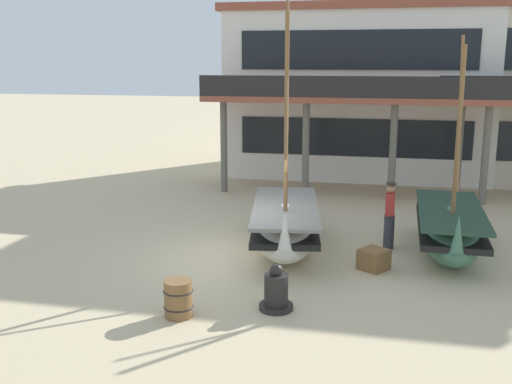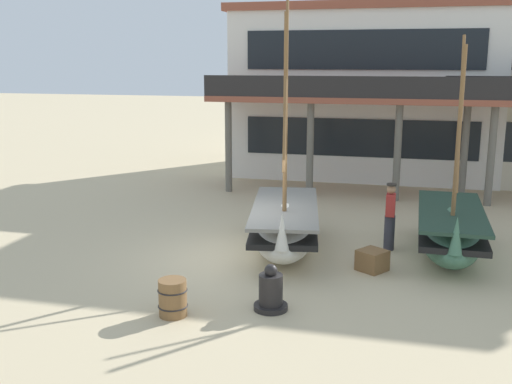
% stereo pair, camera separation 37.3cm
% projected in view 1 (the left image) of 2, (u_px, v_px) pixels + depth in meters
% --- Properties ---
extents(ground_plane, '(120.00, 120.00, 0.00)m').
position_uv_depth(ground_plane, '(247.00, 258.00, 14.24)').
color(ground_plane, '#CCB78E').
extents(fishing_boat_near_left, '(2.26, 4.54, 6.29)m').
position_uv_depth(fishing_boat_near_left, '(285.00, 225.00, 14.69)').
color(fishing_boat_near_left, silver).
rests_on(fishing_boat_near_left, ground).
extents(fishing_boat_centre_large, '(1.57, 4.27, 5.19)m').
position_uv_depth(fishing_boat_centre_large, '(449.00, 229.00, 14.35)').
color(fishing_boat_centre_large, '#427056').
rests_on(fishing_boat_centre_large, ground).
extents(fisherman_by_hull, '(0.26, 0.37, 1.68)m').
position_uv_depth(fisherman_by_hull, '(390.00, 216.00, 14.76)').
color(fisherman_by_hull, '#33333D').
rests_on(fisherman_by_hull, ground).
extents(capstan_winch, '(0.65, 0.65, 0.90)m').
position_uv_depth(capstan_winch, '(276.00, 292.00, 11.24)').
color(capstan_winch, black).
rests_on(capstan_winch, ground).
extents(wooden_barrel, '(0.56, 0.56, 0.70)m').
position_uv_depth(wooden_barrel, '(178.00, 299.00, 10.93)').
color(wooden_barrel, brown).
rests_on(wooden_barrel, ground).
extents(cargo_crate, '(0.79, 0.79, 0.47)m').
position_uv_depth(cargo_crate, '(374.00, 259.00, 13.42)').
color(cargo_crate, brown).
rests_on(cargo_crate, ground).
extents(harbor_building_main, '(10.63, 8.18, 6.73)m').
position_uv_depth(harbor_building_main, '(358.00, 91.00, 24.43)').
color(harbor_building_main, white).
rests_on(harbor_building_main, ground).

